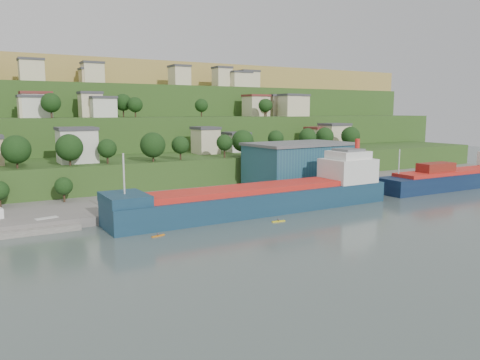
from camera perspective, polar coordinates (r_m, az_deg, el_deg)
ground at (r=102.58m, az=2.39°, el=-5.28°), size 500.00×500.00×0.00m
quay at (r=136.21m, az=3.25°, el=-1.86°), size 220.00×26.00×4.00m
hillside at (r=259.67m, az=-17.83°, el=2.66°), size 360.00×210.89×96.00m
cargo_ship_near at (r=114.34m, az=3.30°, el=-2.31°), size 73.71×12.81×18.90m
cargo_ship_far at (r=167.00m, az=25.35°, el=0.16°), size 61.77×11.05×16.75m
warehouse at (r=143.81m, az=7.11°, el=2.03°), size 31.96×20.61×12.80m
dinghy at (r=106.36m, az=-22.51°, el=-4.51°), size 4.78×2.64×0.90m
kayak_orange at (r=93.34m, az=-9.95°, el=-6.65°), size 2.87×1.13×0.71m
kayak_yellow at (r=104.02m, az=4.71°, el=-4.97°), size 3.19×0.87×0.79m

